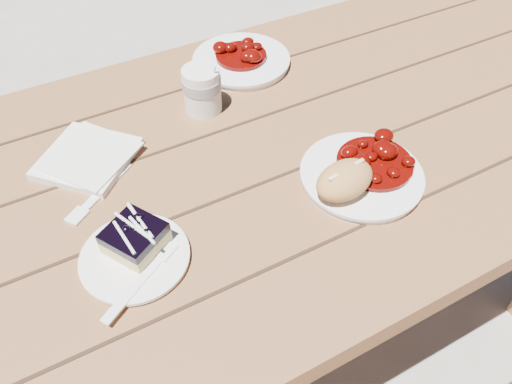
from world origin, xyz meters
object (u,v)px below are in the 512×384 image
main_plate (361,176)px  coffee_cup (202,90)px  bread_roll (344,180)px  second_plate (241,61)px  dessert_plate (135,258)px  blueberry_cake (135,238)px  picnic_table (202,229)px

main_plate → coffee_cup: (-0.16, 0.31, 0.04)m
bread_roll → second_plate: bread_roll is taller
main_plate → second_plate: same height
main_plate → bread_roll: bread_roll is taller
main_plate → bread_roll: (-0.06, -0.02, 0.04)m
bread_roll → second_plate: size_ratio=0.51×
bread_roll → dessert_plate: size_ratio=0.67×
main_plate → blueberry_cake: 0.40m
picnic_table → blueberry_cake: blueberry_cake is taller
picnic_table → coffee_cup: size_ratio=21.86×
bread_roll → dessert_plate: (-0.35, 0.04, -0.04)m
blueberry_cake → coffee_cup: coffee_cup is taller
main_plate → bread_roll: 0.07m
second_plate → bread_roll: bearing=-94.7°
bread_roll → blueberry_cake: bearing=170.1°
dessert_plate → second_plate: (0.38, 0.39, 0.00)m
blueberry_cake → coffee_cup: size_ratio=1.15×
coffee_cup → blueberry_cake: bearing=-130.6°
blueberry_cake → second_plate: blueberry_cake is taller
picnic_table → bread_roll: bearing=-42.0°
picnic_table → main_plate: 0.34m
picnic_table → bread_roll: (0.19, -0.17, 0.21)m
second_plate → main_plate: bearing=-87.4°
blueberry_cake → second_plate: (0.37, 0.38, -0.02)m
bread_roll → coffee_cup: size_ratio=1.17×
blueberry_cake → dessert_plate: bearing=-154.1°
main_plate → coffee_cup: bearing=117.0°
bread_roll → blueberry_cake: 0.34m
bread_roll → picnic_table: bearing=138.0°
picnic_table → second_plate: bearing=49.2°
main_plate → bread_roll: bearing=-160.0°
picnic_table → dessert_plate: (-0.16, -0.13, 0.17)m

